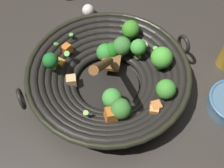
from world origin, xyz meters
name	(u,v)px	position (x,y,z in m)	size (l,w,h in m)	color
ground_plane	(108,86)	(0.00, 0.00, 0.00)	(4.00, 4.00, 0.00)	#332D28
wok	(109,74)	(0.00, 0.00, 0.05)	(0.42, 0.42, 0.26)	black
garlic_bulb	(88,10)	(0.18, -0.24, 0.02)	(0.04, 0.04, 0.04)	silver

